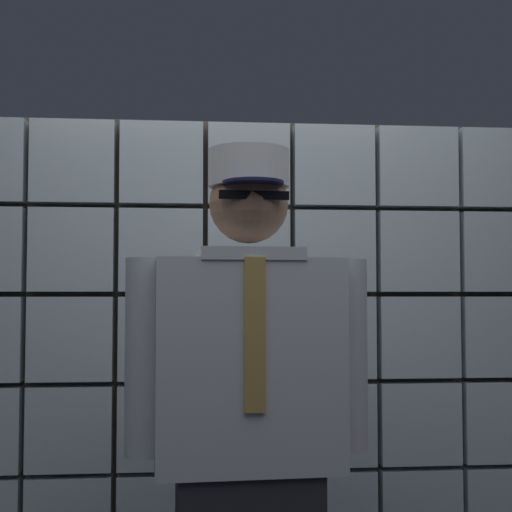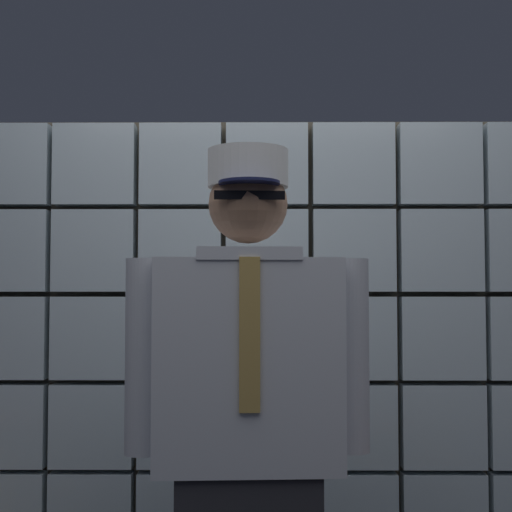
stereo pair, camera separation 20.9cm
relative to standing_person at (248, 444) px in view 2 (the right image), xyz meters
The scene contains 2 objects.
glass_block_wall 0.76m from the standing_person, 85.51° to the left, with size 2.36×0.10×2.03m.
standing_person is the anchor object (origin of this frame).
Camera 2 is at (-0.02, -1.56, 1.33)m, focal length 51.48 mm.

